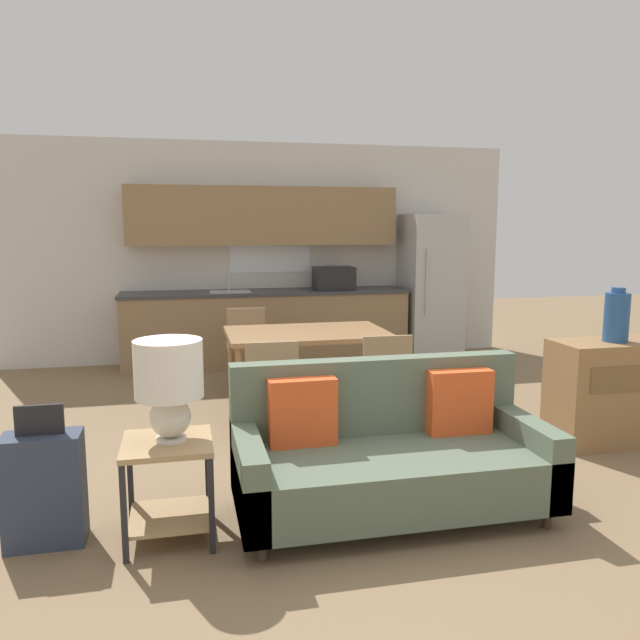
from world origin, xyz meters
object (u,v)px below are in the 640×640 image
object	(u,v)px
table_lamp	(169,379)
dining_chair_far_left	(247,342)
vase	(617,316)
credenza	(620,391)
couch	(388,455)
dining_chair_near_left	(270,382)
side_table	(168,473)
refrigerator	(431,286)
suitcase	(44,488)
dining_chair_near_right	(383,374)
dining_table	(307,338)

from	to	relation	value
table_lamp	dining_chair_far_left	size ratio (longest dim) A/B	0.66
vase	credenza	bearing A→B (deg)	9.67
couch	dining_chair_far_left	distance (m)	3.07
table_lamp	vase	bearing A→B (deg)	13.53
table_lamp	credenza	bearing A→B (deg)	13.43
couch	dining_chair_near_left	bearing A→B (deg)	111.46
side_table	dining_chair_near_left	xyz separation A→B (m)	(0.75, 1.37, 0.12)
couch	refrigerator	bearing A→B (deg)	64.42
table_lamp	suitcase	distance (m)	0.88
dining_chair_near_right	dining_chair_far_left	world-z (taller)	same
table_lamp	vase	xyz separation A→B (m)	(3.31, 0.80, 0.12)
dining_table	couch	size ratio (longest dim) A/B	0.81
table_lamp	dining_chair_near_left	distance (m)	1.60
credenza	side_table	bearing A→B (deg)	-166.59
dining_table	refrigerator	bearing A→B (deg)	43.83
dining_chair_far_left	side_table	bearing A→B (deg)	-101.98
dining_table	suitcase	size ratio (longest dim) A/B	1.91
dining_chair_near_left	suitcase	xyz separation A→B (m)	(-1.39, -1.29, -0.18)
side_table	credenza	distance (m)	3.52
couch	side_table	size ratio (longest dim) A/B	3.30
vase	dining_chair_near_right	distance (m)	1.84
dining_chair_near_left	dining_table	bearing A→B (deg)	-117.32
side_table	vase	size ratio (longest dim) A/B	1.32
couch	side_table	xyz separation A→B (m)	(-1.26, -0.06, 0.03)
dining_table	couch	bearing A→B (deg)	-88.78
credenza	dining_chair_far_left	distance (m)	3.51
dining_table	suitcase	distance (m)	2.87
vase	dining_chair_near_left	size ratio (longest dim) A/B	0.50
dining_chair_far_left	suitcase	world-z (taller)	dining_chair_far_left
table_lamp	dining_chair_near_left	size ratio (longest dim) A/B	0.66
vase	dining_chair_near_right	xyz separation A→B (m)	(-1.65, 0.63, -0.51)
dining_chair_far_left	vase	bearing A→B (deg)	-39.77
credenza	suitcase	distance (m)	4.13
suitcase	side_table	bearing A→B (deg)	-6.97
dining_table	credenza	world-z (taller)	credenza
dining_chair_near_right	side_table	bearing A→B (deg)	42.74
couch	vase	size ratio (longest dim) A/B	4.36
dining_chair_near_left	vase	bearing A→B (deg)	168.52
dining_table	table_lamp	distance (m)	2.55
couch	vase	bearing A→B (deg)	19.59
refrigerator	couch	size ratio (longest dim) A/B	1.01
table_lamp	dining_chair_near_right	world-z (taller)	table_lamp
refrigerator	credenza	world-z (taller)	refrigerator
side_table	dining_chair_far_left	distance (m)	3.18
dining_table	suitcase	xyz separation A→B (m)	(-1.86, -2.16, -0.36)
side_table	suitcase	size ratio (longest dim) A/B	0.72
refrigerator	couch	bearing A→B (deg)	-115.58
couch	side_table	world-z (taller)	couch
refrigerator	table_lamp	world-z (taller)	refrigerator
side_table	dining_chair_near_left	world-z (taller)	dining_chair_near_left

